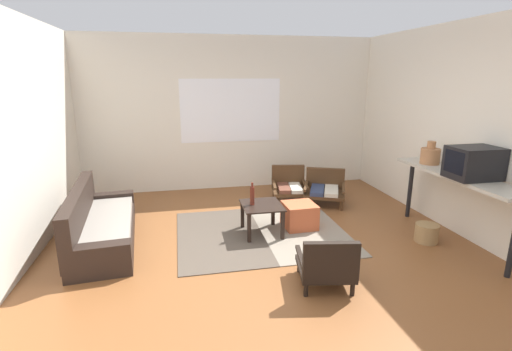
# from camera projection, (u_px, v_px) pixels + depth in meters

# --- Properties ---
(ground_plane) EXTENTS (7.80, 7.80, 0.00)m
(ground_plane) POSITION_uv_depth(u_px,v_px,m) (270.00, 262.00, 4.22)
(ground_plane) COLOR brown
(far_wall_with_window) EXTENTS (5.60, 0.13, 2.70)m
(far_wall_with_window) POSITION_uv_depth(u_px,v_px,m) (230.00, 114.00, 6.77)
(far_wall_with_window) COLOR silver
(far_wall_with_window) RESTS_ON ground
(side_wall_right) EXTENTS (0.12, 6.60, 2.70)m
(side_wall_right) POSITION_uv_depth(u_px,v_px,m) (473.00, 131.00, 4.68)
(side_wall_right) COLOR silver
(side_wall_right) RESTS_ON ground
(area_rug) EXTENTS (2.19, 1.89, 0.01)m
(area_rug) POSITION_uv_depth(u_px,v_px,m) (262.00, 233.00, 4.98)
(area_rug) COLOR #4C4238
(area_rug) RESTS_ON ground
(couch) EXTENTS (0.85, 2.04, 0.69)m
(couch) POSITION_uv_depth(u_px,v_px,m) (99.00, 226.00, 4.66)
(couch) COLOR black
(couch) RESTS_ON ground
(coffee_table) EXTENTS (0.51, 0.57, 0.40)m
(coffee_table) POSITION_uv_depth(u_px,v_px,m) (262.00, 210.00, 4.89)
(coffee_table) COLOR black
(coffee_table) RESTS_ON ground
(armchair_by_window) EXTENTS (0.65, 0.67, 0.55)m
(armchair_by_window) POSITION_uv_depth(u_px,v_px,m) (289.00, 185.00, 6.26)
(armchair_by_window) COLOR #472D19
(armchair_by_window) RESTS_ON ground
(armchair_striped_foreground) EXTENTS (0.61, 0.63, 0.55)m
(armchair_striped_foreground) POSITION_uv_depth(u_px,v_px,m) (327.00, 264.00, 3.65)
(armchair_striped_foreground) COLOR black
(armchair_striped_foreground) RESTS_ON ground
(armchair_corner) EXTENTS (0.83, 0.83, 0.53)m
(armchair_corner) POSITION_uv_depth(u_px,v_px,m) (325.00, 188.00, 6.12)
(armchair_corner) COLOR #472D19
(armchair_corner) RESTS_ON ground
(ottoman_orange) EXTENTS (0.43, 0.43, 0.34)m
(ottoman_orange) POSITION_uv_depth(u_px,v_px,m) (299.00, 216.00, 5.13)
(ottoman_orange) COLOR #BC5633
(ottoman_orange) RESTS_ON ground
(console_shelf) EXTENTS (0.43, 1.89, 0.88)m
(console_shelf) POSITION_uv_depth(u_px,v_px,m) (457.00, 181.00, 4.53)
(console_shelf) COLOR #B2AD9E
(console_shelf) RESTS_ON ground
(crt_television) EXTENTS (0.53, 0.40, 0.36)m
(crt_television) POSITION_uv_depth(u_px,v_px,m) (474.00, 163.00, 4.25)
(crt_television) COLOR black
(crt_television) RESTS_ON console_shelf
(clay_vase) EXTENTS (0.25, 0.25, 0.30)m
(clay_vase) POSITION_uv_depth(u_px,v_px,m) (430.00, 155.00, 4.99)
(clay_vase) COLOR #A87047
(clay_vase) RESTS_ON console_shelf
(glass_bottle) EXTENTS (0.06, 0.06, 0.30)m
(glass_bottle) POSITION_uv_depth(u_px,v_px,m) (252.00, 195.00, 4.84)
(glass_bottle) COLOR #5B2319
(glass_bottle) RESTS_ON coffee_table
(wicker_basket) EXTENTS (0.28, 0.28, 0.23)m
(wicker_basket) POSITION_uv_depth(u_px,v_px,m) (427.00, 233.00, 4.70)
(wicker_basket) COLOR #9E7A4C
(wicker_basket) RESTS_ON ground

